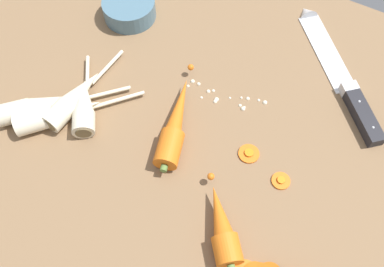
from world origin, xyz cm
name	(u,v)px	position (x,y,z in cm)	size (l,w,h in cm)	color
ground_plane	(197,135)	(0.00, 0.00, -2.00)	(120.00, 90.00, 4.00)	brown
chefs_knife	(336,67)	(16.84, 25.27, 0.65)	(26.06, 27.75, 4.18)	silver
whole_carrot	(176,123)	(-3.35, -1.83, 2.10)	(9.42, 21.78, 4.20)	orange
whole_carrot_second	(222,227)	(12.29, -14.35, 2.10)	(11.31, 12.84, 4.20)	orange
parsnip_front	(84,106)	(-19.62, -6.86, 1.98)	(12.10, 15.54, 4.00)	beige
parsnip_mid_left	(59,114)	(-22.55, -10.45, 1.98)	(17.11, 19.20, 4.00)	beige
parsnip_mid_right	(74,98)	(-22.18, -6.40, 1.98)	(4.65, 21.08, 4.00)	beige
parsnip_back	(42,106)	(-26.22, -10.53, 1.98)	(18.19, 18.93, 4.00)	beige
carrot_slice_stray_near	(281,180)	(17.07, -1.95, 0.36)	(3.17, 3.17, 0.70)	orange
carrot_slice_stray_mid	(249,153)	(10.21, -0.01, 0.36)	(3.68, 3.68, 0.70)	orange
prep_bowl	(129,8)	(-26.07, 17.41, 2.15)	(11.00, 11.00, 4.00)	slate
mince_crumbs	(225,96)	(1.06, 8.60, 0.38)	(15.13, 5.59, 0.89)	silver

